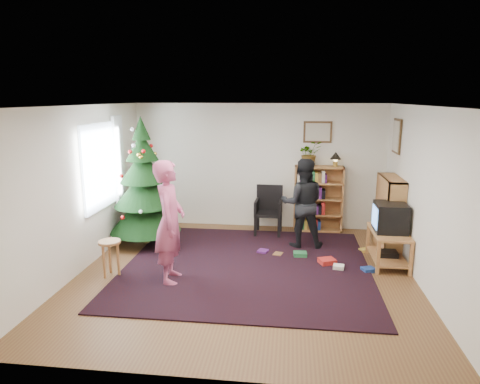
# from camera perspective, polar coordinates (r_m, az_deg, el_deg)

# --- Properties ---
(floor) EXTENTS (5.00, 5.00, 0.00)m
(floor) POSITION_cam_1_polar(r_m,az_deg,el_deg) (6.59, 0.67, -10.85)
(floor) COLOR brown
(floor) RESTS_ON ground
(ceiling) EXTENTS (5.00, 5.00, 0.00)m
(ceiling) POSITION_cam_1_polar(r_m,az_deg,el_deg) (6.05, 0.73, 11.44)
(ceiling) COLOR white
(ceiling) RESTS_ON wall_back
(wall_back) EXTENTS (5.00, 0.02, 2.50)m
(wall_back) POSITION_cam_1_polar(r_m,az_deg,el_deg) (8.65, 2.48, 3.45)
(wall_back) COLOR silver
(wall_back) RESTS_ON floor
(wall_front) EXTENTS (5.00, 0.02, 2.50)m
(wall_front) POSITION_cam_1_polar(r_m,az_deg,el_deg) (3.83, -3.39, -8.43)
(wall_front) COLOR silver
(wall_front) RESTS_ON floor
(wall_left) EXTENTS (0.02, 5.00, 2.50)m
(wall_left) POSITION_cam_1_polar(r_m,az_deg,el_deg) (6.92, -20.34, 0.37)
(wall_left) COLOR silver
(wall_left) RESTS_ON floor
(wall_right) EXTENTS (0.02, 5.00, 2.50)m
(wall_right) POSITION_cam_1_polar(r_m,az_deg,el_deg) (6.44, 23.40, -0.76)
(wall_right) COLOR silver
(wall_right) RESTS_ON floor
(rug) EXTENTS (3.80, 3.60, 0.02)m
(rug) POSITION_cam_1_polar(r_m,az_deg,el_deg) (6.86, 0.94, -9.78)
(rug) COLOR black
(rug) RESTS_ON floor
(window_pane) EXTENTS (0.04, 1.20, 1.40)m
(window_pane) POSITION_cam_1_polar(r_m,az_deg,el_deg) (7.40, -18.19, 3.24)
(window_pane) COLOR silver
(window_pane) RESTS_ON wall_left
(curtain) EXTENTS (0.06, 0.35, 1.60)m
(curtain) POSITION_cam_1_polar(r_m,az_deg,el_deg) (8.01, -15.84, 4.07)
(curtain) COLOR white
(curtain) RESTS_ON wall_left
(picture_back) EXTENTS (0.55, 0.03, 0.42)m
(picture_back) POSITION_cam_1_polar(r_m,az_deg,el_deg) (8.53, 10.32, 7.87)
(picture_back) COLOR #4C3319
(picture_back) RESTS_ON wall_back
(picture_right) EXTENTS (0.03, 0.50, 0.60)m
(picture_right) POSITION_cam_1_polar(r_m,az_deg,el_deg) (8.00, 20.19, 7.01)
(picture_right) COLOR #4C3319
(picture_right) RESTS_ON wall_right
(christmas_tree) EXTENTS (1.27, 1.27, 2.30)m
(christmas_tree) POSITION_cam_1_polar(r_m,az_deg,el_deg) (7.80, -12.68, -0.04)
(christmas_tree) COLOR #3F2816
(christmas_tree) RESTS_ON rug
(bookshelf_back) EXTENTS (0.95, 0.30, 1.30)m
(bookshelf_back) POSITION_cam_1_polar(r_m,az_deg,el_deg) (8.60, 10.38, -0.78)
(bookshelf_back) COLOR #A06E39
(bookshelf_back) RESTS_ON floor
(bookshelf_right) EXTENTS (0.30, 0.95, 1.30)m
(bookshelf_right) POSITION_cam_1_polar(r_m,az_deg,el_deg) (7.75, 19.25, -2.76)
(bookshelf_right) COLOR #A06E39
(bookshelf_right) RESTS_ON floor
(tv_stand) EXTENTS (0.54, 0.96, 0.55)m
(tv_stand) POSITION_cam_1_polar(r_m,az_deg,el_deg) (7.24, 19.16, -6.61)
(tv_stand) COLOR #A06E39
(tv_stand) RESTS_ON floor
(crt_tv) EXTENTS (0.48, 0.52, 0.45)m
(crt_tv) POSITION_cam_1_polar(r_m,az_deg,el_deg) (7.11, 19.40, -3.20)
(crt_tv) COLOR black
(crt_tv) RESTS_ON tv_stand
(armchair) EXTENTS (0.53, 0.53, 0.93)m
(armchair) POSITION_cam_1_polar(r_m,az_deg,el_deg) (8.37, 3.84, -2.12)
(armchair) COLOR black
(armchair) RESTS_ON rug
(stool) EXTENTS (0.33, 0.33, 0.55)m
(stool) POSITION_cam_1_polar(r_m,az_deg,el_deg) (6.66, -16.96, -7.25)
(stool) COLOR #A06E39
(stool) RESTS_ON floor
(person_standing) EXTENTS (0.49, 0.69, 1.77)m
(person_standing) POSITION_cam_1_polar(r_m,az_deg,el_deg) (6.15, -9.35, -3.98)
(person_standing) COLOR #AA4467
(person_standing) RESTS_ON rug
(person_by_chair) EXTENTS (0.80, 0.64, 1.58)m
(person_by_chair) POSITION_cam_1_polar(r_m,az_deg,el_deg) (7.59, 8.33, -1.49)
(person_by_chair) COLOR black
(person_by_chair) RESTS_ON rug
(potted_plant) EXTENTS (0.54, 0.51, 0.49)m
(potted_plant) POSITION_cam_1_polar(r_m,az_deg,el_deg) (8.43, 9.25, 5.08)
(potted_plant) COLOR gray
(potted_plant) RESTS_ON bookshelf_back
(table_lamp) EXTENTS (0.21, 0.21, 0.29)m
(table_lamp) POSITION_cam_1_polar(r_m,az_deg,el_deg) (8.47, 12.63, 4.63)
(table_lamp) COLOR #A57F33
(table_lamp) RESTS_ON bookshelf_back
(floor_clutter) EXTENTS (1.94, 1.10, 0.08)m
(floor_clutter) POSITION_cam_1_polar(r_m,az_deg,el_deg) (7.21, 10.49, -8.61)
(floor_clutter) COLOR #A51E19
(floor_clutter) RESTS_ON rug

